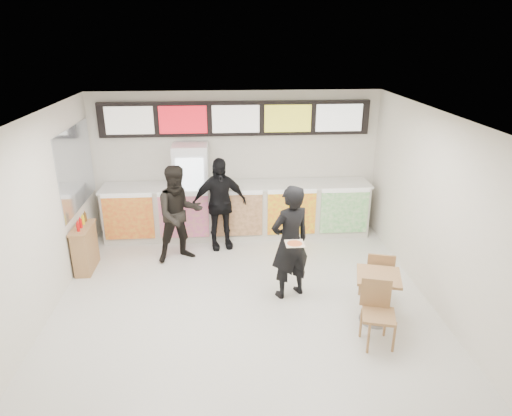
{
  "coord_description": "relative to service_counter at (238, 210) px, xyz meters",
  "views": [
    {
      "loc": [
        -0.25,
        -5.89,
        4.09
      ],
      "look_at": [
        0.26,
        1.2,
        1.34
      ],
      "focal_mm": 32.0,
      "sensor_mm": 36.0,
      "label": 1
    }
  ],
  "objects": [
    {
      "name": "floor",
      "position": [
        -0.0,
        -3.09,
        -0.57
      ],
      "size": [
        7.0,
        7.0,
        0.0
      ],
      "primitive_type": "plane",
      "color": "beige",
      "rests_on": "ground"
    },
    {
      "name": "ceiling",
      "position": [
        -0.0,
        -3.09,
        2.43
      ],
      "size": [
        7.0,
        7.0,
        0.0
      ],
      "primitive_type": "plane",
      "rotation": [
        3.14,
        0.0,
        0.0
      ],
      "color": "white",
      "rests_on": "wall_back"
    },
    {
      "name": "wall_back",
      "position": [
        -0.0,
        0.41,
        0.93
      ],
      "size": [
        6.0,
        0.0,
        6.0
      ],
      "primitive_type": "plane",
      "rotation": [
        1.57,
        0.0,
        0.0
      ],
      "color": "silver",
      "rests_on": "floor"
    },
    {
      "name": "wall_left",
      "position": [
        -3.0,
        -3.09,
        0.93
      ],
      "size": [
        0.0,
        7.0,
        7.0
      ],
      "primitive_type": "plane",
      "rotation": [
        1.57,
        0.0,
        1.57
      ],
      "color": "silver",
      "rests_on": "floor"
    },
    {
      "name": "wall_right",
      "position": [
        3.0,
        -3.09,
        0.93
      ],
      "size": [
        0.0,
        7.0,
        7.0
      ],
      "primitive_type": "plane",
      "rotation": [
        1.57,
        0.0,
        -1.57
      ],
      "color": "silver",
      "rests_on": "floor"
    },
    {
      "name": "service_counter",
      "position": [
        0.0,
        0.0,
        0.0
      ],
      "size": [
        5.56,
        0.77,
        1.14
      ],
      "color": "silver",
      "rests_on": "floor"
    },
    {
      "name": "menu_board",
      "position": [
        0.0,
        0.32,
        1.88
      ],
      "size": [
        5.5,
        0.14,
        0.7
      ],
      "color": "black",
      "rests_on": "wall_back"
    },
    {
      "name": "drinks_fridge",
      "position": [
        -0.93,
        0.02,
        0.43
      ],
      "size": [
        0.7,
        0.67,
        2.0
      ],
      "color": "white",
      "rests_on": "floor"
    },
    {
      "name": "mirror_panel",
      "position": [
        -2.99,
        -0.64,
        1.18
      ],
      "size": [
        0.01,
        2.0,
        1.5
      ],
      "primitive_type": "cube",
      "color": "#B2B7BF",
      "rests_on": "wall_left"
    },
    {
      "name": "customer_main",
      "position": [
        0.76,
        -2.45,
        0.38
      ],
      "size": [
        0.83,
        0.71,
        1.91
      ],
      "primitive_type": "imported",
      "rotation": [
        0.0,
        0.0,
        3.57
      ],
      "color": "black",
      "rests_on": "floor"
    },
    {
      "name": "customer_left",
      "position": [
        -1.12,
        -1.02,
        0.36
      ],
      "size": [
        1.09,
        0.98,
        1.86
      ],
      "primitive_type": "imported",
      "rotation": [
        0.0,
        0.0,
        0.36
      ],
      "color": "black",
      "rests_on": "floor"
    },
    {
      "name": "customer_mid",
      "position": [
        -0.38,
        -0.54,
        0.36
      ],
      "size": [
        1.16,
        0.68,
        1.86
      ],
      "primitive_type": "imported",
      "rotation": [
        0.0,
        0.0,
        0.22
      ],
      "color": "black",
      "rests_on": "floor"
    },
    {
      "name": "pizza_slice",
      "position": [
        0.76,
        -2.9,
        0.58
      ],
      "size": [
        0.36,
        0.36,
        0.02
      ],
      "color": "beige",
      "rests_on": "customer_main"
    },
    {
      "name": "cafe_table",
      "position": [
        1.96,
        -3.28,
        -0.03
      ],
      "size": [
        0.84,
        1.64,
        0.93
      ],
      "rotation": [
        0.0,
        0.0,
        -0.27
      ],
      "color": "#AB744E",
      "rests_on": "floor"
    },
    {
      "name": "condiment_ledge",
      "position": [
        -2.82,
        -1.31,
        -0.14
      ],
      "size": [
        0.31,
        0.76,
        1.01
      ],
      "color": "#AB744E",
      "rests_on": "floor"
    }
  ]
}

